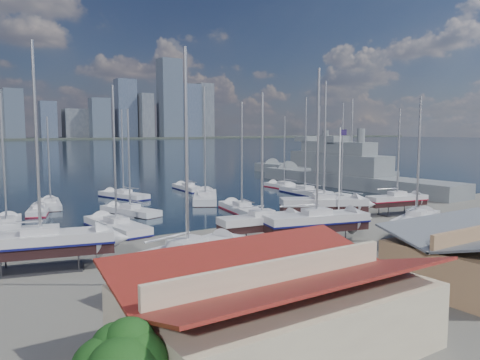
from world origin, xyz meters
TOP-DOWN VIEW (x-y plane):
  - ground at (0.00, -10.00)m, footprint 1400.00×1400.00m
  - shed_red at (-18.00, -26.00)m, footprint 14.70×9.45m
  - sailboat_cradle_0 at (-24.96, -6.22)m, footprint 10.96×5.42m
  - sailboat_cradle_1 at (-17.33, -15.33)m, footprint 10.22×5.64m
  - sailboat_cradle_2 at (-5.73, -7.93)m, footprint 8.72×3.48m
  - sailboat_cradle_3 at (-1.76, -11.14)m, footprint 10.37×5.05m
  - sailboat_cradle_4 at (6.00, -3.90)m, footprint 9.98×7.12m
  - sailboat_cradle_5 at (6.72, -15.74)m, footprint 8.64×5.06m
  - sailboat_cradle_6 at (16.84, -5.58)m, footprint 8.33×3.87m
  - sailboat_moored_0 at (-25.27, 11.01)m, footprint 4.25×10.33m
  - sailboat_moored_1 at (-20.37, 20.52)m, footprint 4.49×8.54m
  - sailboat_moored_2 at (-18.22, 24.25)m, footprint 3.66×8.87m
  - sailboat_moored_3 at (-15.55, 4.70)m, footprint 4.19×10.90m
  - sailboat_moored_4 at (-10.99, 13.02)m, footprint 5.31×9.47m
  - sailboat_moored_5 at (-6.80, 27.36)m, footprint 5.60×9.99m
  - sailboat_moored_6 at (1.55, 6.48)m, footprint 4.48×10.23m
  - sailboat_moored_7 at (2.32, 17.53)m, footprint 8.71×11.84m
  - sailboat_moored_8 at (6.10, 30.57)m, footprint 3.21×9.38m
  - sailboat_moored_9 at (17.80, 4.90)m, footprint 3.63×10.21m
  - sailboat_moored_10 at (19.60, 14.86)m, footprint 4.17×11.34m
  - sailboat_moored_11 at (21.87, 23.16)m, footprint 2.60×9.20m
  - naval_ship_east at (33.86, 18.31)m, footprint 7.99×44.08m
  - naval_ship_west at (43.95, 37.96)m, footprint 10.20×38.92m
  - car_a at (-6.70, -18.51)m, footprint 2.77×5.06m
  - car_b at (-8.98, -18.58)m, footprint 4.69×2.25m
  - car_c at (2.91, -21.14)m, footprint 3.26×5.76m
  - car_d at (3.13, -20.97)m, footprint 3.38×5.10m
  - flagpole at (5.07, -7.28)m, footprint 0.97×0.12m

SIDE VIEW (x-z plane):
  - ground at x=0.00m, z-range 0.00..0.00m
  - sailboat_moored_5 at x=-6.80m, z-range -6.89..7.50m
  - sailboat_moored_8 at x=6.10m, z-range -6.59..7.20m
  - sailboat_moored_6 at x=1.55m, z-range -7.09..7.71m
  - sailboat_moored_11 at x=21.87m, z-range -6.56..7.18m
  - sailboat_moored_0 at x=-25.27m, z-range -7.19..7.80m
  - sailboat_moored_3 at x=-15.55m, z-range -7.64..8.25m
  - sailboat_moored_1 at x=-20.37m, z-range -5.84..6.46m
  - sailboat_moored_10 at x=19.60m, z-range -7.99..8.60m
  - sailboat_moored_9 at x=17.80m, z-range -7.24..7.88m
  - sailboat_moored_4 at x=-10.99m, z-range -6.57..7.22m
  - sailboat_moored_2 at x=-18.22m, z-range -6.17..6.82m
  - sailboat_moored_7 at x=2.32m, z-range -8.55..9.20m
  - car_d at x=3.13m, z-range 0.00..1.37m
  - car_b at x=-8.98m, z-range 0.00..1.48m
  - car_c at x=2.91m, z-range 0.00..1.52m
  - car_a at x=-6.70m, z-range 0.00..1.63m
  - naval_ship_east at x=33.86m, z-range -7.31..10.64m
  - naval_ship_west at x=43.95m, z-range -7.06..10.40m
  - sailboat_cradle_6 at x=16.84m, z-range -4.68..8.53m
  - sailboat_cradle_5 at x=6.72m, z-range -4.89..8.79m
  - sailboat_cradle_2 at x=-5.73m, z-range -5.03..8.98m
  - sailboat_cradle_1 at x=-17.33m, z-range -5.90..10.03m
  - sailboat_cradle_3 at x=-1.76m, z-range -6.00..10.15m
  - sailboat_cradle_4 at x=6.00m, z-range -5.96..10.12m
  - sailboat_cradle_0 at x=-24.96m, z-range -6.37..10.62m
  - shed_red at x=-18.00m, z-range 0.07..4.57m
  - flagpole at x=5.07m, z-range 0.76..11.62m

